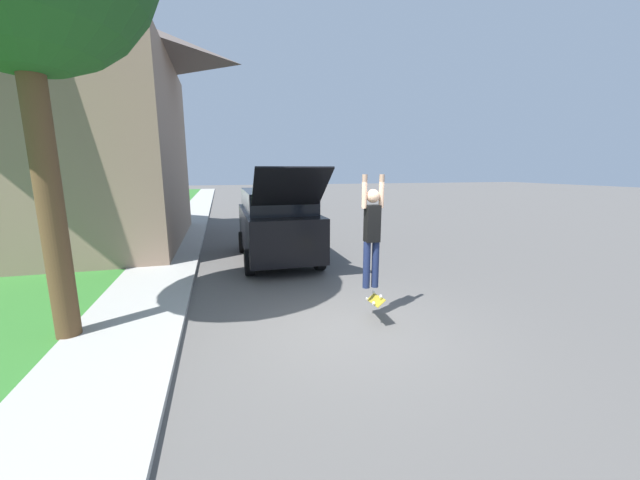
{
  "coord_description": "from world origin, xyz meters",
  "views": [
    {
      "loc": [
        -1.95,
        -5.56,
        2.71
      ],
      "look_at": [
        0.08,
        1.78,
        1.2
      ],
      "focal_mm": 20.0,
      "sensor_mm": 36.0,
      "label": 1
    }
  ],
  "objects_px": {
    "suv_parked": "(277,223)",
    "skateboarder": "(372,230)",
    "car_down_street": "(277,199)",
    "skateboard": "(376,300)"
  },
  "relations": [
    {
      "from": "suv_parked",
      "to": "car_down_street",
      "type": "relative_size",
      "value": 1.28
    },
    {
      "from": "car_down_street",
      "to": "skateboard",
      "type": "bearing_deg",
      "value": -93.53
    },
    {
      "from": "suv_parked",
      "to": "car_down_street",
      "type": "bearing_deg",
      "value": 81.31
    },
    {
      "from": "suv_parked",
      "to": "skateboard",
      "type": "bearing_deg",
      "value": -78.33
    },
    {
      "from": "suv_parked",
      "to": "skateboarder",
      "type": "distance_m",
      "value": 4.9
    },
    {
      "from": "skateboarder",
      "to": "skateboard",
      "type": "xyz_separation_m",
      "value": [
        0.04,
        -0.16,
        -1.24
      ]
    },
    {
      "from": "skateboard",
      "to": "car_down_street",
      "type": "bearing_deg",
      "value": 86.47
    },
    {
      "from": "car_down_street",
      "to": "skateboard",
      "type": "xyz_separation_m",
      "value": [
        -1.2,
        -19.45,
        -0.26
      ]
    },
    {
      "from": "skateboarder",
      "to": "car_down_street",
      "type": "bearing_deg",
      "value": 86.33
    },
    {
      "from": "suv_parked",
      "to": "car_down_street",
      "type": "height_order",
      "value": "suv_parked"
    }
  ]
}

